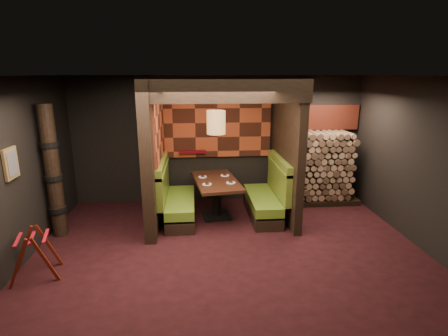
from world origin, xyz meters
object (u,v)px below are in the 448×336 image
dining_table (216,191)px  firewood_stack (320,168)px  booth_bench_left (175,200)px  luggage_rack (34,253)px  booth_bench_right (267,197)px  pendant_lamp (216,122)px  totem_column (53,173)px

dining_table → firewood_stack: bearing=15.5°
booth_bench_left → luggage_rack: (-1.94, -1.94, -0.02)m
luggage_rack → booth_bench_right: bearing=26.9°
pendant_lamp → firewood_stack: bearing=16.6°
booth_bench_left → luggage_rack: 2.74m
booth_bench_left → totem_column: bearing=-165.2°
booth_bench_left → pendant_lamp: pendant_lamp is taller
booth_bench_right → luggage_rack: (-3.83, -1.94, -0.02)m
dining_table → firewood_stack: firewood_stack is taller
dining_table → luggage_rack: (-2.77, -1.97, -0.19)m
luggage_rack → dining_table: bearing=35.4°
pendant_lamp → luggage_rack: bearing=-145.3°
booth_bench_left → firewood_stack: 3.35m
dining_table → booth_bench_left: bearing=-177.7°
booth_bench_right → luggage_rack: bearing=-153.1°
booth_bench_left → pendant_lamp: bearing=-1.1°
booth_bench_right → firewood_stack: size_ratio=0.92×
totem_column → booth_bench_left: bearing=14.8°
booth_bench_left → totem_column: size_ratio=0.67×
booth_bench_left → firewood_stack: bearing=12.2°
booth_bench_right → dining_table: booth_bench_right is taller
dining_table → totem_column: 3.05m
totem_column → firewood_stack: totem_column is taller
dining_table → booth_bench_right: bearing=-1.8°
luggage_rack → totem_column: bearing=96.2°
booth_bench_right → firewood_stack: 1.58m
totem_column → firewood_stack: size_ratio=1.39×
luggage_rack → totem_column: totem_column is taller
totem_column → booth_bench_right: bearing=7.9°
dining_table → luggage_rack: size_ratio=2.04×
booth_bench_right → booth_bench_left: bearing=180.0°
booth_bench_left → totem_column: (-2.09, -0.55, 0.79)m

